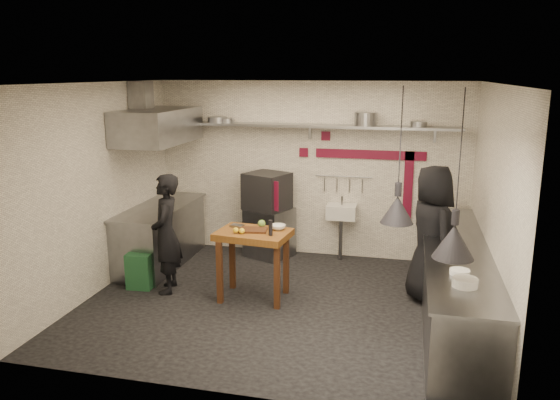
% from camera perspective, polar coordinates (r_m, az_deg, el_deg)
% --- Properties ---
extents(floor, '(5.00, 5.00, 0.00)m').
position_cam_1_polar(floor, '(7.21, -0.05, -10.73)').
color(floor, black).
rests_on(floor, ground).
extents(ceiling, '(5.00, 5.00, 0.00)m').
position_cam_1_polar(ceiling, '(6.59, -0.06, 12.12)').
color(ceiling, silver).
rests_on(ceiling, floor).
extents(wall_back, '(5.00, 0.04, 2.80)m').
position_cam_1_polar(wall_back, '(8.78, 3.14, 3.18)').
color(wall_back, white).
rests_on(wall_back, floor).
extents(wall_front, '(5.00, 0.04, 2.80)m').
position_cam_1_polar(wall_front, '(4.82, -5.90, -5.31)').
color(wall_front, white).
rests_on(wall_front, floor).
extents(wall_left, '(0.04, 4.20, 2.80)m').
position_cam_1_polar(wall_left, '(7.72, -18.40, 1.14)').
color(wall_left, white).
rests_on(wall_left, floor).
extents(wall_right, '(0.04, 4.20, 2.80)m').
position_cam_1_polar(wall_right, '(6.66, 21.37, -0.96)').
color(wall_right, white).
rests_on(wall_right, floor).
extents(red_band_horiz, '(1.70, 0.02, 0.14)m').
position_cam_1_polar(red_band_horiz, '(8.60, 9.40, 4.71)').
color(red_band_horiz, maroon).
rests_on(red_band_horiz, wall_back).
extents(red_band_vert, '(0.14, 0.02, 1.10)m').
position_cam_1_polar(red_band_vert, '(8.66, 13.24, 1.37)').
color(red_band_vert, maroon).
rests_on(red_band_vert, wall_back).
extents(red_tile_a, '(0.14, 0.02, 0.14)m').
position_cam_1_polar(red_tile_a, '(8.64, 4.80, 6.68)').
color(red_tile_a, maroon).
rests_on(red_tile_a, wall_back).
extents(red_tile_b, '(0.14, 0.02, 0.14)m').
position_cam_1_polar(red_tile_b, '(8.73, 2.49, 5.00)').
color(red_tile_b, maroon).
rests_on(red_tile_b, wall_back).
extents(back_shelf, '(4.60, 0.34, 0.04)m').
position_cam_1_polar(back_shelf, '(8.51, 2.98, 7.76)').
color(back_shelf, slate).
rests_on(back_shelf, wall_back).
extents(shelf_bracket_left, '(0.04, 0.06, 0.24)m').
position_cam_1_polar(shelf_bracket_left, '(9.19, -8.68, 7.41)').
color(shelf_bracket_left, slate).
rests_on(shelf_bracket_left, wall_back).
extents(shelf_bracket_mid, '(0.04, 0.06, 0.24)m').
position_cam_1_polar(shelf_bracket_mid, '(8.66, 3.16, 7.19)').
color(shelf_bracket_mid, slate).
rests_on(shelf_bracket_mid, wall_back).
extents(shelf_bracket_right, '(0.04, 0.06, 0.24)m').
position_cam_1_polar(shelf_bracket_right, '(8.53, 15.89, 6.62)').
color(shelf_bracket_right, slate).
rests_on(shelf_bracket_right, wall_back).
extents(pan_far_left, '(0.37, 0.37, 0.09)m').
position_cam_1_polar(pan_far_left, '(8.89, -6.55, 8.35)').
color(pan_far_left, slate).
rests_on(pan_far_left, back_shelf).
extents(pan_mid_left, '(0.31, 0.31, 0.07)m').
position_cam_1_polar(pan_mid_left, '(8.84, -5.59, 8.28)').
color(pan_mid_left, slate).
rests_on(pan_mid_left, back_shelf).
extents(stock_pot, '(0.42, 0.42, 0.20)m').
position_cam_1_polar(stock_pot, '(8.38, 8.92, 8.36)').
color(stock_pot, slate).
rests_on(stock_pot, back_shelf).
extents(pan_right, '(0.24, 0.24, 0.08)m').
position_cam_1_polar(pan_right, '(8.36, 14.28, 7.69)').
color(pan_right, slate).
rests_on(pan_right, back_shelf).
extents(oven_stand, '(0.83, 0.80, 0.80)m').
position_cam_1_polar(oven_stand, '(8.85, -1.11, -3.38)').
color(oven_stand, slate).
rests_on(oven_stand, floor).
extents(combi_oven, '(0.79, 0.77, 0.58)m').
position_cam_1_polar(combi_oven, '(8.64, -1.37, 0.94)').
color(combi_oven, black).
rests_on(combi_oven, oven_stand).
extents(oven_door, '(0.43, 0.20, 0.46)m').
position_cam_1_polar(oven_door, '(8.39, -1.42, 0.57)').
color(oven_door, maroon).
rests_on(oven_door, combi_oven).
extents(oven_glass, '(0.33, 0.15, 0.34)m').
position_cam_1_polar(oven_glass, '(8.39, -1.75, 0.57)').
color(oven_glass, black).
rests_on(oven_glass, oven_door).
extents(hand_sink, '(0.46, 0.34, 0.22)m').
position_cam_1_polar(hand_sink, '(8.66, 6.46, -1.23)').
color(hand_sink, silver).
rests_on(hand_sink, wall_back).
extents(sink_tap, '(0.03, 0.03, 0.14)m').
position_cam_1_polar(sink_tap, '(8.61, 6.49, -0.07)').
color(sink_tap, slate).
rests_on(sink_tap, hand_sink).
extents(sink_drain, '(0.06, 0.06, 0.66)m').
position_cam_1_polar(sink_drain, '(8.74, 6.35, -4.08)').
color(sink_drain, slate).
rests_on(sink_drain, floor).
extents(utensil_rail, '(0.90, 0.02, 0.02)m').
position_cam_1_polar(utensil_rail, '(8.68, 6.66, 2.46)').
color(utensil_rail, slate).
rests_on(utensil_rail, wall_back).
extents(counter_right, '(0.70, 3.80, 0.90)m').
position_cam_1_polar(counter_right, '(6.90, 17.79, -8.49)').
color(counter_right, slate).
rests_on(counter_right, floor).
extents(counter_right_top, '(0.76, 3.90, 0.03)m').
position_cam_1_polar(counter_right_top, '(6.75, 18.07, -4.81)').
color(counter_right_top, slate).
rests_on(counter_right_top, counter_right).
extents(plate_stack, '(0.32, 0.32, 0.09)m').
position_cam_1_polar(plate_stack, '(5.54, 18.77, -8.16)').
color(plate_stack, silver).
rests_on(plate_stack, counter_right_top).
extents(small_bowl_right, '(0.24, 0.24, 0.05)m').
position_cam_1_polar(small_bowl_right, '(5.85, 18.28, -7.16)').
color(small_bowl_right, silver).
rests_on(small_bowl_right, counter_right_top).
extents(counter_left, '(0.70, 1.90, 0.90)m').
position_cam_1_polar(counter_left, '(8.68, -12.36, -3.68)').
color(counter_left, slate).
rests_on(counter_left, floor).
extents(counter_left_top, '(0.76, 2.00, 0.03)m').
position_cam_1_polar(counter_left_top, '(8.56, -12.52, -0.70)').
color(counter_left_top, slate).
rests_on(counter_left_top, counter_left).
extents(extractor_hood, '(0.78, 1.60, 0.50)m').
position_cam_1_polar(extractor_hood, '(8.33, -12.63, 7.55)').
color(extractor_hood, slate).
rests_on(extractor_hood, ceiling).
extents(hood_duct, '(0.28, 0.28, 0.50)m').
position_cam_1_polar(hood_duct, '(8.42, -14.32, 10.25)').
color(hood_duct, slate).
rests_on(hood_duct, ceiling).
extents(green_bin, '(0.37, 0.37, 0.50)m').
position_cam_1_polar(green_bin, '(7.88, -14.28, -7.06)').
color(green_bin, '#1E552E').
rests_on(green_bin, floor).
extents(prep_table, '(0.98, 0.74, 0.92)m').
position_cam_1_polar(prep_table, '(7.22, -2.77, -6.78)').
color(prep_table, brown).
rests_on(prep_table, floor).
extents(cutting_board, '(0.39, 0.30, 0.02)m').
position_cam_1_polar(cutting_board, '(7.08, -2.83, -3.15)').
color(cutting_board, '#432312').
rests_on(cutting_board, prep_table).
extents(pepper_mill, '(0.06, 0.06, 0.20)m').
position_cam_1_polar(pepper_mill, '(6.86, -0.99, -2.92)').
color(pepper_mill, black).
rests_on(pepper_mill, prep_table).
extents(lemon_a, '(0.08, 0.08, 0.07)m').
position_cam_1_polar(lemon_a, '(6.99, -4.65, -3.17)').
color(lemon_a, gold).
rests_on(lemon_a, prep_table).
extents(lemon_b, '(0.08, 0.08, 0.07)m').
position_cam_1_polar(lemon_b, '(6.96, -4.01, -3.25)').
color(lemon_b, gold).
rests_on(lemon_b, prep_table).
extents(veg_ball, '(0.11, 0.11, 0.10)m').
position_cam_1_polar(veg_ball, '(7.23, -1.93, -2.48)').
color(veg_ball, olive).
rests_on(veg_ball, prep_table).
extents(steel_tray, '(0.20, 0.16, 0.03)m').
position_cam_1_polar(steel_tray, '(7.28, -4.50, -2.71)').
color(steel_tray, slate).
rests_on(steel_tray, prep_table).
extents(bowl, '(0.22, 0.22, 0.06)m').
position_cam_1_polar(bowl, '(7.14, -0.20, -2.85)').
color(bowl, silver).
rests_on(bowl, prep_table).
extents(heat_lamp_near, '(0.42, 0.42, 1.39)m').
position_cam_1_polar(heat_lamp_near, '(5.60, 12.42, 4.49)').
color(heat_lamp_near, black).
rests_on(heat_lamp_near, ceiling).
extents(heat_lamp_far, '(0.51, 0.51, 1.56)m').
position_cam_1_polar(heat_lamp_far, '(5.15, 18.18, 2.44)').
color(heat_lamp_far, black).
rests_on(heat_lamp_far, ceiling).
extents(chef_left, '(0.53, 0.67, 1.62)m').
position_cam_1_polar(chef_left, '(7.49, -11.81, -3.48)').
color(chef_left, black).
rests_on(chef_left, floor).
extents(chef_right, '(0.88, 1.03, 1.79)m').
position_cam_1_polar(chef_right, '(7.27, 15.53, -3.49)').
color(chef_right, black).
rests_on(chef_right, floor).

